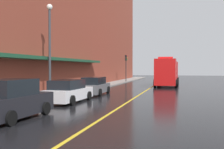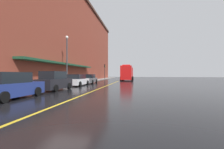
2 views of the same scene
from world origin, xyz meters
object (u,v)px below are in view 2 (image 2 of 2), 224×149
at_px(parked_car_1, 54,81).
at_px(street_lamp_left, 67,54).
at_px(parked_car_2, 77,80).
at_px(fire_truck, 127,73).
at_px(parking_meter_1, 73,78).
at_px(parked_car_3, 89,79).
at_px(traffic_light_near, 105,69).
at_px(parking_meter_0, 84,77).
at_px(parked_car_0, 10,86).

xyz_separation_m(parked_car_1, street_lamp_left, (-2.00, 7.43, 3.54)).
height_order(parked_car_1, parked_car_2, parked_car_1).
relative_size(fire_truck, street_lamp_left, 1.35).
distance_m(parked_car_2, parking_meter_1, 2.36).
height_order(parked_car_3, traffic_light_near, traffic_light_near).
xyz_separation_m(fire_truck, parking_meter_1, (-7.08, -16.76, -0.68)).
bearing_deg(traffic_light_near, street_lamp_left, -91.52).
bearing_deg(parked_car_3, fire_truck, -24.63).
bearing_deg(parking_meter_0, parked_car_1, -84.06).
xyz_separation_m(parked_car_0, traffic_light_near, (-1.35, 37.92, 2.36)).
bearing_deg(traffic_light_near, parking_meter_1, -90.15).
xyz_separation_m(parked_car_0, parked_car_2, (-0.03, 11.90, -0.06)).
xyz_separation_m(parked_car_0, street_lamp_left, (-2.01, 13.06, 3.60)).
relative_size(parked_car_3, parking_meter_0, 3.51).
xyz_separation_m(parked_car_0, parking_meter_0, (-1.41, 19.09, 0.26)).
distance_m(parked_car_0, parked_car_2, 11.90).
bearing_deg(street_lamp_left, fire_truck, 66.28).
xyz_separation_m(street_lamp_left, traffic_light_near, (0.66, 24.85, -1.24)).
height_order(fire_truck, parking_meter_1, fire_truck).
height_order(parked_car_2, fire_truck, fire_truck).
height_order(parking_meter_1, traffic_light_near, traffic_light_near).
height_order(parking_meter_0, traffic_light_near, traffic_light_near).
distance_m(fire_truck, traffic_light_near, 10.28).
bearing_deg(parked_car_0, parking_meter_1, 7.65).
distance_m(parked_car_2, street_lamp_left, 4.33).
bearing_deg(parking_meter_1, parking_meter_0, 90.00).
xyz_separation_m(parked_car_2, street_lamp_left, (-1.99, 1.16, 3.67)).
bearing_deg(parked_car_0, parking_meter_0, 6.02).
bearing_deg(parked_car_0, street_lamp_left, 10.55).
height_order(parked_car_0, parking_meter_1, parked_car_0).
bearing_deg(parked_car_3, traffic_light_near, 2.31).
bearing_deg(parking_meter_1, fire_truck, 67.11).
bearing_deg(parked_car_1, street_lamp_left, 16.94).
bearing_deg(parked_car_2, parking_meter_0, 12.35).
relative_size(parked_car_3, street_lamp_left, 0.67).
height_order(parked_car_3, parking_meter_0, parked_car_3).
relative_size(parked_car_0, traffic_light_near, 1.10).
bearing_deg(traffic_light_near, parked_car_3, -86.06).
distance_m(parked_car_0, parked_car_3, 17.34).
height_order(parked_car_2, parking_meter_0, parked_car_2).
distance_m(street_lamp_left, traffic_light_near, 24.89).
relative_size(parked_car_0, parked_car_3, 1.01).
relative_size(parked_car_2, parking_meter_1, 3.58).
relative_size(parked_car_2, street_lamp_left, 0.69).
distance_m(parked_car_1, fire_truck, 25.56).
distance_m(fire_truck, parking_meter_1, 18.21).
bearing_deg(parking_meter_0, street_lamp_left, -95.69).
height_order(parked_car_1, traffic_light_near, traffic_light_near).
relative_size(parked_car_1, parking_meter_0, 3.33).
bearing_deg(parking_meter_0, parking_meter_1, -90.00).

